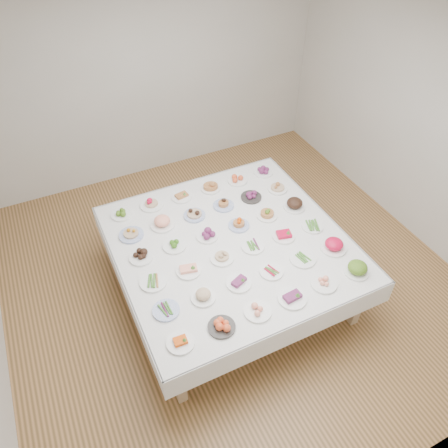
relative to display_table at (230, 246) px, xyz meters
name	(u,v)px	position (x,y,z in m)	size (l,w,h in m)	color
room_envelope	(231,143)	(0.08, 0.17, 1.14)	(5.02, 5.02, 2.81)	#A87546
display_table	(230,246)	(0.00, 0.00, 0.00)	(2.35, 2.35, 0.75)	white
dish_0	(180,341)	(-0.91, -0.90, 0.10)	(0.24, 0.24, 0.09)	white
dish_1	(222,324)	(-0.54, -0.91, 0.12)	(0.24, 0.24, 0.12)	#2E2B29
dish_2	(258,310)	(-0.18, -0.90, 0.10)	(0.25, 0.25, 0.10)	white
dish_3	(292,296)	(0.18, -0.91, 0.11)	(0.26, 0.26, 0.12)	white
dish_4	(324,282)	(0.54, -0.90, 0.10)	(0.25, 0.25, 0.09)	white
dish_5	(358,268)	(0.92, -0.91, 0.13)	(0.24, 0.24, 0.15)	white
dish_6	(166,310)	(-0.91, -0.54, 0.08)	(0.24, 0.24, 0.05)	#4C66B2
dish_7	(203,295)	(-0.55, -0.55, 0.11)	(0.23, 0.23, 0.12)	white
dish_8	(239,282)	(-0.18, -0.54, 0.10)	(0.24, 0.24, 0.09)	white
dish_9	(271,271)	(0.17, -0.55, 0.08)	(0.23, 0.23, 0.05)	white
dish_10	(303,258)	(0.54, -0.54, 0.09)	(0.26, 0.26, 0.06)	white
dish_11	(334,243)	(0.91, -0.55, 0.15)	(0.30, 0.30, 0.17)	white
dish_12	(153,281)	(-0.90, -0.18, 0.09)	(0.29, 0.26, 0.06)	white
dish_13	(188,268)	(-0.55, -0.19, 0.11)	(0.24, 0.24, 0.11)	white
dish_14	(222,255)	(-0.18, -0.18, 0.12)	(0.24, 0.24, 0.12)	white
dish_15	(253,246)	(0.17, -0.17, 0.08)	(0.23, 0.23, 0.05)	white
dish_16	(284,234)	(0.54, -0.18, 0.11)	(0.24, 0.24, 0.10)	white
dish_17	(313,226)	(0.90, -0.19, 0.09)	(0.24, 0.23, 0.06)	white
dish_18	(141,255)	(-0.91, 0.18, 0.11)	(0.24, 0.24, 0.11)	white
dish_19	(174,244)	(-0.55, 0.19, 0.10)	(0.24, 0.24, 0.10)	white
dish_20	(207,234)	(-0.19, 0.17, 0.11)	(0.24, 0.24, 0.11)	white
dish_21	(239,223)	(0.19, 0.17, 0.11)	(0.22, 0.22, 0.12)	#4C66B2
dish_22	(267,213)	(0.54, 0.18, 0.12)	(0.23, 0.23, 0.12)	white
dish_23	(295,203)	(0.90, 0.17, 0.13)	(0.24, 0.24, 0.15)	white
dish_24	(131,232)	(-0.90, 0.54, 0.13)	(0.26, 0.26, 0.14)	#4C66B2
dish_25	(162,220)	(-0.55, 0.55, 0.15)	(0.30, 0.30, 0.17)	white
dish_26	(194,212)	(-0.18, 0.54, 0.13)	(0.24, 0.24, 0.14)	#4C66B2
dish_27	(224,203)	(0.19, 0.55, 0.12)	(0.23, 0.23, 0.12)	#4C66B2
dish_28	(251,195)	(0.54, 0.54, 0.11)	(0.24, 0.24, 0.10)	#2E2B29
dish_29	(278,186)	(0.90, 0.54, 0.12)	(0.23, 0.23, 0.13)	white
dish_30	(121,213)	(-0.90, 0.90, 0.10)	(0.23, 0.23, 0.09)	white
dish_31	(151,201)	(-0.55, 0.91, 0.13)	(0.26, 0.26, 0.14)	white
dish_32	(182,196)	(-0.19, 0.90, 0.09)	(0.24, 0.24, 0.09)	white
dish_33	(211,185)	(0.18, 0.90, 0.13)	(0.23, 0.23, 0.14)	white
dish_34	(238,178)	(0.54, 0.90, 0.11)	(0.24, 0.24, 0.11)	white
dish_35	(263,170)	(0.91, 0.91, 0.11)	(0.23, 0.23, 0.10)	white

